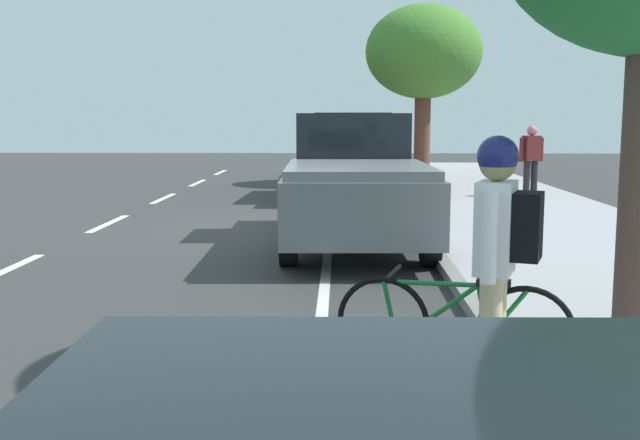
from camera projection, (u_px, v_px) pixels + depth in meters
ground at (280, 230)px, 12.67m from camera, size 54.97×54.97×0.00m
sidewalk at (545, 228)px, 12.54m from camera, size 4.05×34.36×0.13m
curb_edge at (418, 227)px, 12.59m from camera, size 0.16×34.36×0.13m
lane_stripe_centre at (66, 243)px, 11.39m from camera, size 0.14×31.60×0.01m
lane_stripe_bike_edge at (330, 230)px, 12.64m from camera, size 0.12×34.36×0.01m
parked_pickup_grey_second at (354, 184)px, 11.25m from camera, size 2.12×5.35×1.95m
parked_suv_red_mid at (354, 154)px, 17.82m from camera, size 2.10×4.77×1.99m
parked_sedan_tan_far at (348, 154)px, 23.55m from camera, size 2.06×4.51×1.52m
bicycle_at_curb at (453, 325)px, 5.51m from camera, size 1.70×0.60×0.77m
cyclist_with_backpack at (500, 240)px, 4.95m from camera, size 0.50×0.59×1.77m
street_tree_mid_block at (424, 53)px, 21.07m from camera, size 3.26×3.26×4.89m
pedestrian_on_phone at (531, 157)px, 16.93m from camera, size 0.59×0.35×1.58m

